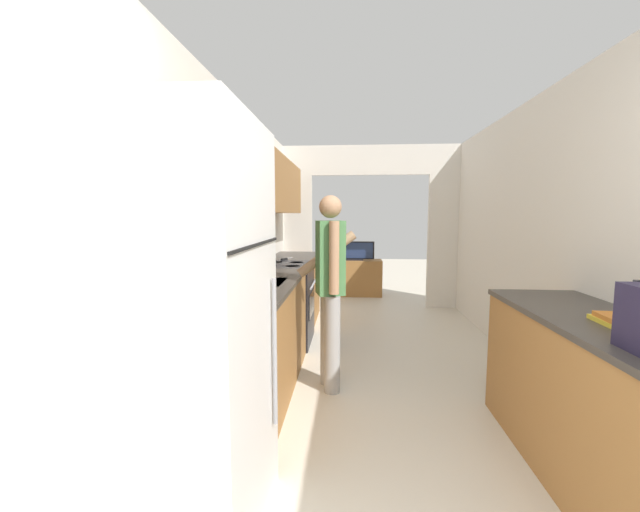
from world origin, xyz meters
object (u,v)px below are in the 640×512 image
person (330,287)px  television (355,251)px  book_stack (625,322)px  tv_cabinet (354,277)px  knife (285,259)px  refrigerator (181,338)px  range_oven (284,302)px

person → television: size_ratio=2.33×
book_stack → tv_cabinet: 5.18m
person → knife: person is taller
tv_cabinet → television: 0.48m
tv_cabinet → refrigerator: bearing=-98.4°
tv_cabinet → television: television is taller
range_oven → tv_cabinet: bearing=72.9°
tv_cabinet → book_stack: bearing=-75.5°
person → book_stack: person is taller
knife → tv_cabinet: bearing=95.1°
book_stack → television: television is taller
range_oven → television: range_oven is taller
range_oven → book_stack: (2.11, -2.30, 0.46)m
range_oven → knife: range_oven is taller
refrigerator → tv_cabinet: refrigerator is taller
tv_cabinet → person: bearing=-93.6°
range_oven → book_stack: 3.16m
range_oven → knife: (-0.06, 0.46, 0.45)m
person → refrigerator: bearing=145.7°
refrigerator → book_stack: (2.08, 0.44, -0.00)m
range_oven → person: (0.59, -1.16, 0.40)m
tv_cabinet → television: size_ratio=1.40×
refrigerator → book_stack: refrigerator is taller
book_stack → tv_cabinet: size_ratio=0.30×
range_oven → knife: bearing=97.2°
range_oven → knife: size_ratio=3.09×
refrigerator → range_oven: (-0.03, 2.74, -0.47)m
range_oven → tv_cabinet: range_oven is taller
person → knife: 1.74m
refrigerator → television: refrigerator is taller
book_stack → knife: 3.51m
book_stack → refrigerator: bearing=-168.2°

